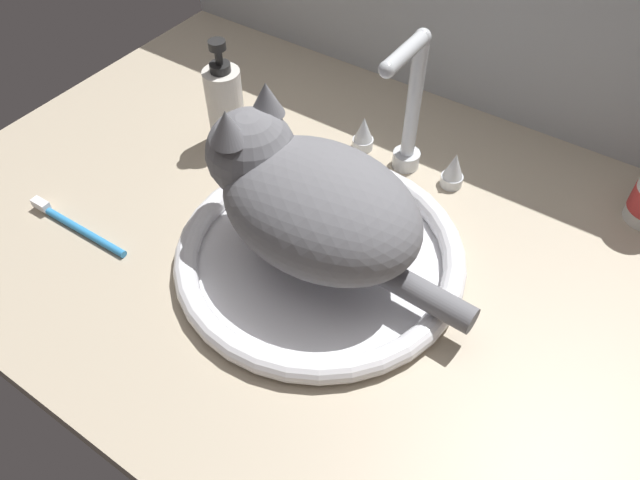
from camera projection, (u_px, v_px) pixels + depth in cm
name	position (u px, v px, depth cm)	size (l,w,h in cm)	color
countertop	(309.00, 233.00, 82.40)	(104.74, 74.56, 3.00)	#B7A88E
sink_basin	(320.00, 254.00, 76.08)	(36.66, 36.66, 2.93)	white
faucet	(409.00, 121.00, 82.72)	(18.08, 11.91, 21.83)	silver
cat	(305.00, 196.00, 70.50)	(37.00, 19.66, 17.71)	slate
soap_pump_bottle	(225.00, 105.00, 88.82)	(5.42, 5.42, 16.84)	silver
toothbrush	(76.00, 226.00, 80.33)	(17.04, 1.39, 1.70)	#338CD1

